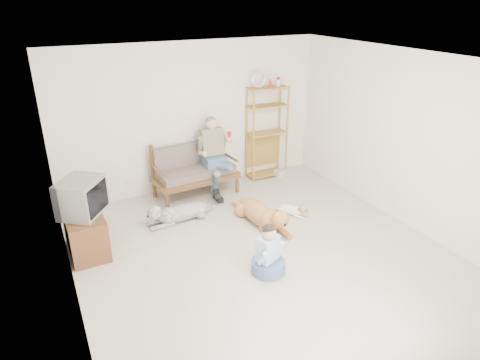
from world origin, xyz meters
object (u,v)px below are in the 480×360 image
golden_retriever (263,215)px  tv_stand (85,233)px  loveseat (194,169)px  etagere (267,132)px

golden_retriever → tv_stand: bearing=164.9°
loveseat → golden_retriever: (0.53, -1.63, -0.30)m
etagere → golden_retriever: size_ratio=1.40×
loveseat → etagere: etagere is taller
loveseat → etagere: size_ratio=0.73×
etagere → tv_stand: (-3.69, -1.29, -0.63)m
loveseat → tv_stand: bearing=-156.1°
loveseat → golden_retriever: size_ratio=1.02×
golden_retriever → etagere: bearing=54.2°
etagere → tv_stand: size_ratio=2.32×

